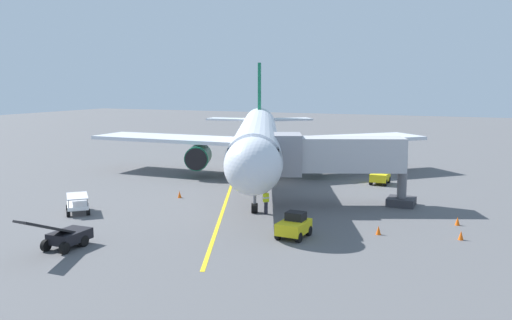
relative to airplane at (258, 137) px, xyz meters
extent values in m
plane|color=#565659|center=(-1.76, 1.18, -4.00)|extent=(220.00, 220.00, 0.00)
cube|color=yellow|center=(-0.11, 6.26, -4.00)|extent=(15.62, 37.01, 0.01)
cylinder|color=silver|center=(-0.11, 0.26, 0.10)|extent=(16.60, 32.84, 3.80)
ellipsoid|color=silver|center=(-7.12, 17.06, 0.10)|extent=(4.87, 5.08, 3.61)
cone|color=silver|center=(7.01, -16.81, 0.10)|extent=(4.31, 4.09, 3.42)
cube|color=black|center=(-6.58, 15.76, 0.65)|extent=(3.60, 2.72, 0.90)
cube|color=silver|center=(-6.54, -6.46, -0.50)|extent=(15.78, 15.68, 0.36)
cylinder|color=#146B47|center=(-5.08, -2.90, -2.00)|extent=(3.43, 4.02, 2.30)
cylinder|color=black|center=(-5.75, -1.28, -2.00)|extent=(2.02, 0.99, 2.10)
cube|color=silver|center=(9.19, 0.11, -0.50)|extent=(17.11, 5.39, 0.36)
cylinder|color=#146B47|center=(5.63, 1.57, -2.00)|extent=(3.43, 4.02, 2.30)
cylinder|color=black|center=(4.96, 3.18, -2.00)|extent=(2.02, 0.99, 2.10)
cube|color=#146B47|center=(5.86, -14.05, 3.90)|extent=(2.18, 4.57, 7.20)
cube|color=silver|center=(2.79, -15.00, 0.70)|extent=(6.42, 5.99, 0.24)
cube|color=silver|center=(8.70, -12.54, 0.70)|extent=(6.57, 2.91, 0.24)
cylinder|color=slate|center=(-5.31, 12.72, -2.27)|extent=(0.24, 0.24, 2.77)
cylinder|color=black|center=(-5.31, 12.72, -3.65)|extent=(0.68, 0.82, 0.70)
cylinder|color=slate|center=(-1.35, -3.51, -2.07)|extent=(0.24, 0.24, 2.77)
cylinder|color=black|center=(-1.35, -3.51, -3.45)|extent=(0.84, 1.19, 1.10)
cylinder|color=slate|center=(3.45, -1.51, -2.07)|extent=(0.24, 0.24, 2.77)
cylinder|color=black|center=(3.45, -1.51, -3.45)|extent=(0.84, 1.19, 1.10)
cube|color=#B7B7BC|center=(-10.34, 7.91, -0.10)|extent=(9.31, 5.86, 2.50)
cube|color=gray|center=(-6.19, 9.64, -0.10)|extent=(3.82, 4.03, 3.00)
cylinder|color=slate|center=(-14.50, 6.18, -2.05)|extent=(0.70, 0.70, 3.90)
cube|color=#333338|center=(-14.50, 6.18, -3.70)|extent=(2.00, 2.00, 0.60)
cylinder|color=#23232D|center=(-6.18, 12.72, -3.56)|extent=(0.26, 0.26, 0.88)
cube|color=#D8EA19|center=(-6.18, 12.72, -2.82)|extent=(0.42, 0.45, 0.60)
cube|color=silver|center=(-6.18, 12.72, -2.82)|extent=(0.44, 0.47, 0.10)
sphere|color=tan|center=(-6.18, 12.72, -2.40)|extent=(0.22, 0.22, 0.22)
cube|color=yellow|center=(-11.37, -1.89, -3.35)|extent=(1.51, 2.31, 0.70)
cube|color=black|center=(-11.37, -2.19, -2.75)|extent=(1.10, 0.90, 0.50)
cylinder|color=black|center=(-12.01, -1.08, -3.70)|extent=(0.25, 0.60, 0.60)
cylinder|color=black|center=(-10.71, -1.09, -3.70)|extent=(0.25, 0.60, 0.60)
cylinder|color=black|center=(-12.02, -2.68, -3.70)|extent=(0.25, 0.60, 0.60)
cylinder|color=black|center=(-10.72, -2.69, -3.70)|extent=(0.25, 0.60, 0.60)
cube|color=black|center=(1.02, 24.14, -3.38)|extent=(1.53, 2.22, 0.60)
cube|color=black|center=(1.00, 25.74, -2.48)|extent=(0.94, 3.76, 1.61)
cylinder|color=black|center=(0.35, 25.29, -3.68)|extent=(0.26, 0.64, 0.64)
cylinder|color=black|center=(1.65, 25.30, -3.68)|extent=(0.26, 0.64, 0.64)
cylinder|color=black|center=(0.37, 23.79, -3.68)|extent=(0.26, 0.64, 0.64)
cylinder|color=black|center=(1.67, 23.80, -3.68)|extent=(0.26, 0.64, 0.64)
cube|color=white|center=(6.18, 17.79, -3.44)|extent=(2.81, 2.84, 0.24)
cube|color=silver|center=(6.18, 17.79, -2.77)|extent=(2.81, 2.84, 0.08)
cylinder|color=slate|center=(4.90, 18.23, -3.04)|extent=(0.06, 0.06, 0.55)
cylinder|color=slate|center=(5.79, 19.09, -3.04)|extent=(0.06, 0.06, 0.55)
cylinder|color=slate|center=(6.56, 16.50, -3.04)|extent=(0.06, 0.06, 0.55)
cylinder|color=slate|center=(7.46, 17.36, -3.04)|extent=(0.06, 0.06, 0.55)
cylinder|color=black|center=(5.05, 18.03, -3.78)|extent=(0.49, 0.49, 0.44)
cylinder|color=black|center=(5.99, 18.93, -3.78)|extent=(0.49, 0.49, 0.44)
cylinder|color=black|center=(6.37, 16.66, -3.78)|extent=(0.49, 0.49, 0.44)
cylinder|color=black|center=(7.30, 17.56, -3.78)|extent=(0.49, 0.49, 0.44)
cube|color=yellow|center=(-9.92, 17.38, -3.35)|extent=(1.62, 2.38, 0.70)
cube|color=black|center=(-9.93, 17.08, -2.75)|extent=(1.15, 0.96, 0.50)
cylinder|color=black|center=(-10.52, 18.21, -3.70)|extent=(0.28, 0.61, 0.60)
cylinder|color=black|center=(-9.23, 18.14, -3.70)|extent=(0.28, 0.61, 0.60)
cylinder|color=black|center=(-10.61, 16.61, -3.70)|extent=(0.28, 0.61, 0.60)
cylinder|color=black|center=(-9.31, 16.55, -3.70)|extent=(0.28, 0.61, 0.60)
cone|color=#F2590F|center=(-18.71, 10.50, -3.73)|extent=(0.32, 0.32, 0.55)
cone|color=#F2590F|center=(-19.09, 13.89, -3.73)|extent=(0.32, 0.32, 0.55)
cone|color=#F2590F|center=(-14.44, 14.72, -3.73)|extent=(0.32, 0.32, 0.55)
cone|color=#F2590F|center=(2.26, 10.53, -3.73)|extent=(0.32, 0.32, 0.55)
camera|label=1|loc=(-20.29, 46.59, 5.15)|focal=37.52mm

